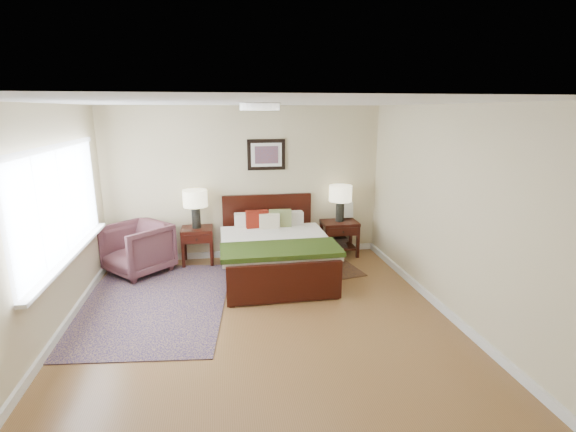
# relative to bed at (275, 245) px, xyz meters

# --- Properties ---
(floor) EXTENTS (5.00, 5.00, 0.00)m
(floor) POSITION_rel_bed_xyz_m (-0.35, -1.55, -0.48)
(floor) COLOR brown
(floor) RESTS_ON ground
(back_wall) EXTENTS (4.50, 0.04, 2.50)m
(back_wall) POSITION_rel_bed_xyz_m (-0.35, 0.95, 0.77)
(back_wall) COLOR #C6B68F
(back_wall) RESTS_ON ground
(front_wall) EXTENTS (4.50, 0.04, 2.50)m
(front_wall) POSITION_rel_bed_xyz_m (-0.35, -4.05, 0.77)
(front_wall) COLOR #C6B68F
(front_wall) RESTS_ON ground
(left_wall) EXTENTS (0.04, 5.00, 2.50)m
(left_wall) POSITION_rel_bed_xyz_m (-2.60, -1.55, 0.77)
(left_wall) COLOR #C6B68F
(left_wall) RESTS_ON ground
(right_wall) EXTENTS (0.04, 5.00, 2.50)m
(right_wall) POSITION_rel_bed_xyz_m (1.90, -1.55, 0.77)
(right_wall) COLOR #C6B68F
(right_wall) RESTS_ON ground
(ceiling) EXTENTS (4.50, 5.00, 0.02)m
(ceiling) POSITION_rel_bed_xyz_m (-0.35, -1.55, 2.02)
(ceiling) COLOR white
(ceiling) RESTS_ON back_wall
(window) EXTENTS (0.11, 2.72, 1.32)m
(window) POSITION_rel_bed_xyz_m (-2.55, -0.85, 0.89)
(window) COLOR silver
(window) RESTS_ON left_wall
(ceil_fixture) EXTENTS (0.44, 0.44, 0.08)m
(ceil_fixture) POSITION_rel_bed_xyz_m (-0.35, -1.55, 1.98)
(ceil_fixture) COLOR white
(ceil_fixture) RESTS_ON ceiling
(bed) EXTENTS (1.61, 1.94, 1.04)m
(bed) POSITION_rel_bed_xyz_m (0.00, 0.00, 0.00)
(bed) COLOR #330E07
(bed) RESTS_ON ground
(wall_art) EXTENTS (0.62, 0.05, 0.50)m
(wall_art) POSITION_rel_bed_xyz_m (0.00, 0.92, 1.24)
(wall_art) COLOR black
(wall_art) RESTS_ON back_wall
(nightstand_left) EXTENTS (0.50, 0.45, 0.59)m
(nightstand_left) POSITION_rel_bed_xyz_m (-1.16, 0.70, -0.01)
(nightstand_left) COLOR #330E07
(nightstand_left) RESTS_ON ground
(nightstand_right) EXTENTS (0.60, 0.45, 0.59)m
(nightstand_right) POSITION_rel_bed_xyz_m (1.21, 0.71, -0.12)
(nightstand_right) COLOR #330E07
(nightstand_right) RESTS_ON ground
(lamp_left) EXTENTS (0.38, 0.38, 0.61)m
(lamp_left) POSITION_rel_bed_xyz_m (-1.16, 0.72, 0.55)
(lamp_left) COLOR black
(lamp_left) RESTS_ON nightstand_left
(lamp_right) EXTENTS (0.38, 0.38, 0.61)m
(lamp_right) POSITION_rel_bed_xyz_m (1.21, 0.72, 0.55)
(lamp_right) COLOR black
(lamp_right) RESTS_ON nightstand_right
(armchair) EXTENTS (1.18, 1.18, 0.77)m
(armchair) POSITION_rel_bed_xyz_m (-2.04, 0.45, -0.10)
(armchair) COLOR brown
(armchair) RESTS_ON ground
(rug_persian) EXTENTS (2.14, 2.82, 0.01)m
(rug_persian) POSITION_rel_bed_xyz_m (-1.70, -0.68, -0.48)
(rug_persian) COLOR #110D43
(rug_persian) RESTS_ON ground
(rug_navy) EXTENTS (1.01, 1.32, 0.01)m
(rug_navy) POSITION_rel_bed_xyz_m (0.87, 0.23, -0.48)
(rug_navy) COLOR black
(rug_navy) RESTS_ON ground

